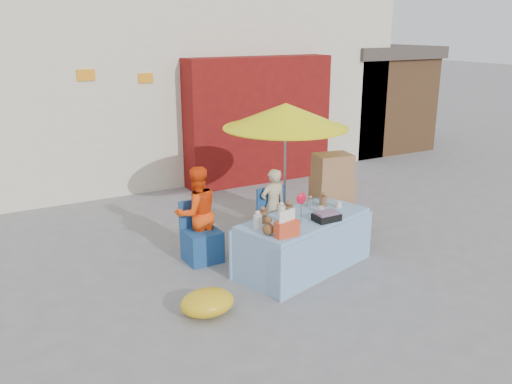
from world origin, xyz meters
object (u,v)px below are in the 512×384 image
chair_right (277,228)px  box_stack (331,201)px  umbrella (286,116)px  chair_left (202,243)px  market_table (303,242)px  vendor_orange (197,213)px  vendor_beige (273,205)px

chair_right → box_stack: 0.93m
chair_right → umbrella: bearing=42.2°
chair_left → box_stack: 2.11m
market_table → vendor_orange: size_ratio=1.57×
chair_left → vendor_beige: bearing=4.9°
vendor_beige → vendor_orange: bearing=-1.2°
market_table → chair_right: bearing=64.1°
umbrella → vendor_beige: bearing=-153.4°
market_table → vendor_beige: (0.15, 1.05, 0.19)m
chair_left → umbrella: bearing=9.2°
chair_left → umbrella: 2.27m
vendor_beige → chair_right: bearing=88.7°
vendor_beige → box_stack: (0.82, -0.38, 0.05)m
market_table → chair_right: 0.94m
chair_left → market_table: bearing=-41.1°
market_table → vendor_orange: (-1.10, 1.05, 0.29)m
chair_left → vendor_beige: 1.30m
vendor_orange → market_table: bearing=135.0°
umbrella → chair_left: bearing=-169.6°
chair_left → vendor_orange: bearing=88.7°
box_stack → vendor_beige: bearing=155.2°
market_table → chair_left: bearing=123.8°
chair_right → vendor_beige: vendor_beige is taller
chair_right → vendor_orange: bearing=172.7°
umbrella → box_stack: (0.52, -0.53, -1.26)m
vendor_beige → umbrella: bearing=-154.6°
market_table → box_stack: size_ratio=1.54×
market_table → vendor_orange: 1.55m
vendor_beige → market_table: bearing=80.4°
market_table → chair_left: 1.43m
market_table → vendor_beige: bearing=65.3°
vendor_orange → vendor_beige: size_ratio=1.17×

